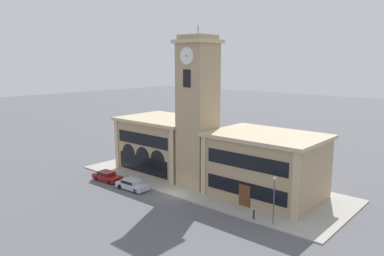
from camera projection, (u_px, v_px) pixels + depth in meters
The scene contains 9 objects.
ground_plane at pixel (171, 196), 46.99m from camera, with size 300.00×300.00×0.00m, color #56565B.
sidewalk_kerb at pixel (207, 182), 52.31m from camera, with size 38.85×14.33×0.15m.
clock_tower at pixel (198, 113), 49.04m from camera, with size 4.91×4.91×21.19m.
town_hall_left_wing at pixel (165, 144), 57.54m from camera, with size 13.24×9.99×8.24m.
town_hall_right_wing at pixel (266, 165), 46.22m from camera, with size 13.72×9.99×8.01m.
parked_car_near at pixel (107, 176), 52.85m from camera, with size 4.69×2.07×1.36m.
parked_car_mid at pixel (132, 184), 49.37m from camera, with size 4.73×2.17×1.36m.
street_lamp at pixel (274, 193), 37.98m from camera, with size 0.36×0.36×5.12m.
bollard at pixel (254, 214), 39.73m from camera, with size 0.18×0.18×1.06m.
Camera 1 is at (31.31, -32.06, 16.76)m, focal length 35.00 mm.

